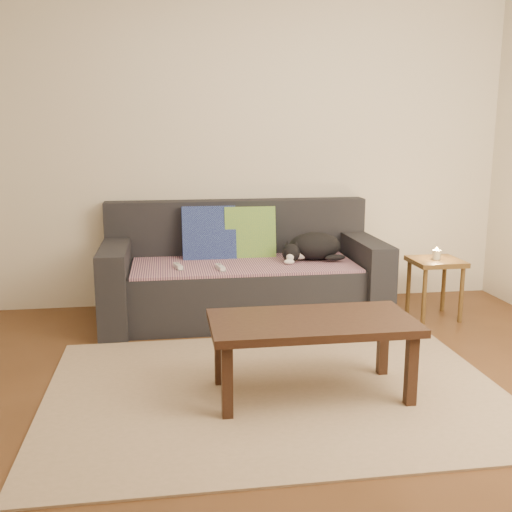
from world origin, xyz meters
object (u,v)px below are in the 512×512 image
at_px(wii_remote_b, 220,267).
at_px(coffee_table, 312,329).
at_px(side_table, 436,270).
at_px(cat, 313,247).
at_px(sofa, 242,277).
at_px(wii_remote_a, 178,266).

height_order(wii_remote_b, coffee_table, wii_remote_b).
bearing_deg(coffee_table, side_table, 44.01).
xyz_separation_m(wii_remote_b, side_table, (1.65, 0.02, -0.08)).
xyz_separation_m(cat, coffee_table, (-0.36, -1.44, -0.16)).
distance_m(sofa, cat, 0.59).
xyz_separation_m(sofa, side_table, (1.45, -0.27, 0.07)).
height_order(sofa, cat, sofa).
height_order(cat, wii_remote_a, cat).
xyz_separation_m(cat, side_table, (0.91, -0.22, -0.16)).
bearing_deg(sofa, cat, -5.42).
relative_size(sofa, side_table, 4.57).
xyz_separation_m(wii_remote_a, wii_remote_b, (0.30, -0.08, 0.00)).
xyz_separation_m(sofa, coffee_table, (0.18, -1.49, 0.07)).
height_order(cat, wii_remote_b, cat).
xyz_separation_m(side_table, coffee_table, (-1.27, -1.23, 0.00)).
distance_m(wii_remote_b, coffee_table, 1.27).
bearing_deg(cat, wii_remote_b, -148.40).
bearing_deg(cat, side_table, 0.85).
bearing_deg(coffee_table, wii_remote_a, 117.58).
relative_size(cat, coffee_table, 0.47).
relative_size(wii_remote_b, side_table, 0.33).
bearing_deg(wii_remote_a, sofa, -81.00).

